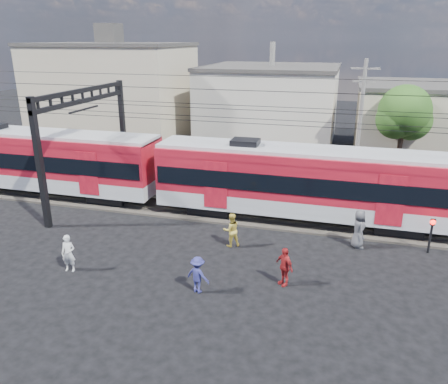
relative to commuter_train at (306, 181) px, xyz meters
The scene contains 16 objects.
ground 8.98m from the commuter_train, 112.43° to the right, with size 120.00×120.00×0.00m, color black.
track_bed 4.05m from the commuter_train, behind, with size 70.00×3.40×0.12m, color #2D2823.
rail_near 4.05m from the commuter_train, 167.20° to the right, with size 70.00×0.12×0.12m, color #59544C.
rail_far 4.05m from the commuter_train, 167.20° to the left, with size 70.00×0.12×0.12m, color #59544C.
commuter_train is the anchor object (origin of this frame).
catenary 12.26m from the commuter_train, behind, with size 70.00×9.30×7.52m.
building_west 25.95m from the commuter_train, 141.76° to the left, with size 14.28×10.20×9.30m.
building_midwest 19.77m from the commuter_train, 105.59° to the left, with size 12.24×12.24×7.30m.
utility_pole_mid 7.80m from the commuter_train, 68.92° to the left, with size 1.80×0.24×8.50m.
tree_near 11.90m from the commuter_train, 59.76° to the left, with size 3.82×3.64×6.72m.
pedestrian_a 12.62m from the commuter_train, 138.35° to the right, with size 0.61×0.40×1.68m, color silver.
pedestrian_b 5.34m from the commuter_train, 127.65° to the right, with size 0.83×0.65×1.71m, color gold.
pedestrian_c 9.21m from the commuter_train, 111.74° to the right, with size 1.00×0.58×1.55m, color navy.
pedestrian_d 7.10m from the commuter_train, 90.87° to the right, with size 0.99×0.41×1.68m, color maroon.
pedestrian_e 4.07m from the commuter_train, 41.02° to the right, with size 0.94×0.61×1.93m, color #444449.
crossing_signal 6.64m from the commuter_train, 19.97° to the right, with size 0.26×0.26×1.76m.
Camera 1 is at (5.10, -14.91, 9.72)m, focal length 35.00 mm.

